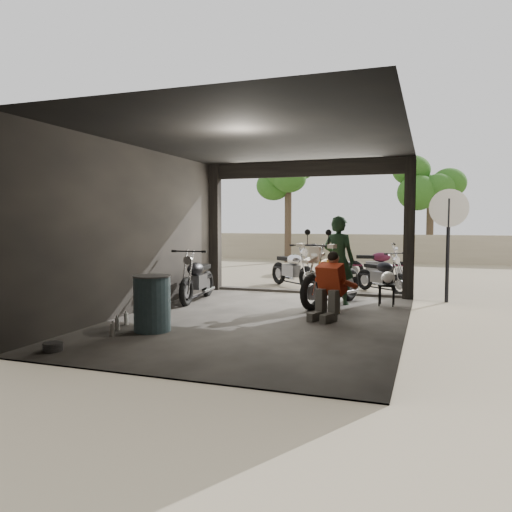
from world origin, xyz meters
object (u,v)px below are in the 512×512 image
Objects in this scene: rider at (339,261)px; oil_drum at (152,304)px; left_bike at (197,275)px; sign_post at (448,226)px; stool at (387,288)px; outside_bike_a at (292,265)px; mechanic at (328,288)px; outside_bike_c at (382,272)px; helmet at (388,278)px; outside_bike_b at (377,262)px; main_bike at (332,274)px.

rider reaches higher than oil_drum.
sign_post reaches higher than left_bike.
rider is at bearing -172.54° from stool.
left_bike is 3.08m from oil_drum.
mechanic is (1.78, -4.16, 0.00)m from outside_bike_a.
outside_bike_c reaches higher than helmet.
mechanic reaches higher than outside_bike_b.
outside_bike_c is 0.80× the size of rider.
rider is (1.66, -2.40, 0.35)m from outside_bike_a.
sign_post is (2.29, 1.29, 1.00)m from main_bike.
oil_drum is (-2.24, -3.41, -0.22)m from main_bike.
helmet is 0.12× the size of sign_post.
outside_bike_b is 8.58m from oil_drum.
oil_drum is (-3.36, -3.71, -0.15)m from helmet.
sign_post is at bearing -157.87° from outside_bike_b.
main_bike is 4.31× the size of stool.
rider is 1.80m from mechanic.
main_bike is 2.22× the size of oil_drum.
main_bike reaches higher than left_bike.
outside_bike_b is 4.46m from stool.
helmet is (0.31, -2.01, 0.09)m from outside_bike_c.
outside_bike_b is at bearing 71.76° from oil_drum.
outside_bike_b is at bearing -79.03° from rider.
outside_bike_c is at bearing 90.14° from helmet.
main_bike is at bearing 1.75° from left_bike.
sign_post reaches higher than outside_bike_c.
main_bike is 2.45m from outside_bike_c.
outside_bike_c is (0.36, -2.43, -0.06)m from outside_bike_b.
stool is at bearing 82.91° from mechanic.
sign_post reaches higher than helmet.
helmet is 1.87m from sign_post.
main_bike is 1.14× the size of outside_bike_a.
rider is 1.14m from stool.
outside_bike_c is at bearing -177.62° from outside_bike_b.
oil_drum is (-3.33, -3.74, 0.06)m from stool.
stool is at bearing -131.21° from outside_bike_c.
main_bike reaches higher than oil_drum.
main_bike is at bearing -173.65° from helmet.
outside_bike_a reaches higher than outside_bike_b.
outside_bike_c is 2.00m from stool.
mechanic reaches higher than helmet.
left_bike reaches higher than oil_drum.
sign_post is at bearing -66.43° from outside_bike_a.
outside_bike_c is 1.68× the size of oil_drum.
rider is 6.33× the size of helmet.
sign_post is (2.18, 1.09, 0.73)m from rider.
left_bike is at bearing 166.65° from outside_bike_c.
mechanic is at bearing -114.46° from outside_bike_a.
rider is 0.76× the size of sign_post.
main_bike is at bearing -106.75° from outside_bike_a.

